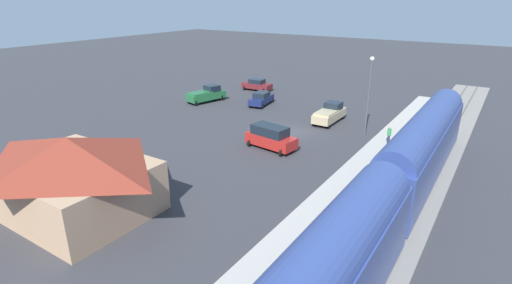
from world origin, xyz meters
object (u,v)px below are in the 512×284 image
Objects in this scene: station_building at (72,174)px; sedan_navy at (261,99)px; light_pole_near_platform at (369,87)px; pedestrian_on_platform at (389,134)px; suv_red at (271,137)px; pickup_green at (207,94)px; pickup_tan at (330,113)px; sedan_maroon at (257,85)px.

station_building reaches higher than sedan_navy.
sedan_navy is 0.59× the size of light_pole_near_platform.
station_building is 27.34m from pedestrian_on_platform.
pickup_green is at bearing -32.30° from suv_red.
sedan_navy is (18.26, -6.26, -0.40)m from pedestrian_on_platform.
light_pole_near_platform is at bearing -32.80° from pedestrian_on_platform.
light_pole_near_platform is (-6.26, -8.40, 3.89)m from suv_red.
sedan_navy is at bearing -160.78° from pickup_green.
pickup_green is 1.21× the size of sedan_navy.
suv_red is (1.37, 10.73, 0.12)m from pickup_tan.
light_pole_near_platform is at bearing 151.13° from sedan_maroon.
pickup_green is at bearing -4.82° from light_pole_near_platform.
light_pole_near_platform reaches higher than sedan_navy.
sedan_navy is at bearing -81.97° from station_building.
station_building is 1.33× the size of light_pole_near_platform.
pedestrian_on_platform is at bearing -121.05° from station_building.
sedan_navy is 16.53m from light_pole_near_platform.
sedan_maroon is at bearing -53.23° from sedan_navy.
suv_red is at bearing 147.70° from pickup_green.
pedestrian_on_platform is 0.30× the size of pickup_green.
pickup_tan is 0.95× the size of pickup_green.
suv_red is 1.08× the size of sedan_navy.
station_building is at bearing 104.36° from sedan_maroon.
station_building is at bearing 77.11° from pickup_tan.
sedan_maroon is (-1.99, -9.44, -0.15)m from pickup_green.
pickup_tan and pickup_green have the same top height.
sedan_navy is at bearing -15.97° from light_pole_near_platform.
light_pole_near_platform reaches higher than pickup_tan.
sedan_maroon is 8.66m from sedan_navy.
light_pole_near_platform is (2.88, -1.86, 3.76)m from pedestrian_on_platform.
pedestrian_on_platform is (-14.08, -23.39, -1.43)m from station_building.
pedestrian_on_platform is 0.33× the size of suv_red.
pickup_tan is at bearing -25.41° from light_pole_near_platform.
sedan_navy is (-7.17, -2.50, -0.15)m from pickup_green.
station_building is at bearing 73.64° from suv_red.
sedan_maroon is at bearing -54.06° from suv_red.
pickup_green is (25.43, -3.76, -0.25)m from pedestrian_on_platform.
suv_red is (-16.30, 10.31, 0.12)m from pickup_green.
sedan_maroon is (23.45, -13.19, -0.40)m from pedestrian_on_platform.
pickup_tan is at bearing -97.25° from suv_red.
station_building is 28.33m from pickup_tan.
light_pole_near_platform is at bearing 154.59° from pickup_tan.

